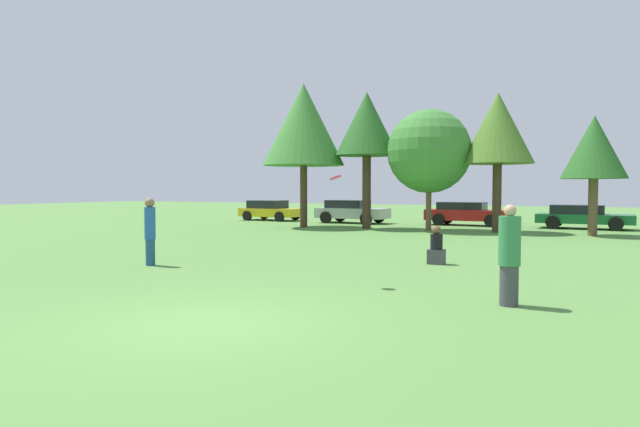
{
  "coord_description": "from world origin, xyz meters",
  "views": [
    {
      "loc": [
        5.09,
        -6.66,
        2.02
      ],
      "look_at": [
        -0.6,
        5.29,
        1.42
      ],
      "focal_mm": 31.27,
      "sensor_mm": 36.0,
      "label": 1
    }
  ],
  "objects_px": {
    "person_thrower": "(150,230)",
    "tree_4": "(594,148)",
    "person_catcher": "(509,255)",
    "tree_0": "(304,125)",
    "parked_car_green": "(582,216)",
    "bystander_sitting": "(436,248)",
    "tree_2": "(429,151)",
    "tree_1": "(367,125)",
    "parked_car_red": "(467,213)",
    "frisbee": "(335,178)",
    "parked_car_silver": "(351,211)",
    "tree_3": "(498,129)",
    "parked_car_yellow": "(270,210)"
  },
  "relations": [
    {
      "from": "person_thrower",
      "to": "parked_car_yellow",
      "type": "bearing_deg",
      "value": 119.38
    },
    {
      "from": "person_catcher",
      "to": "parked_car_red",
      "type": "bearing_deg",
      "value": -69.8
    },
    {
      "from": "tree_0",
      "to": "parked_car_green",
      "type": "distance_m",
      "value": 14.69
    },
    {
      "from": "tree_2",
      "to": "tree_0",
      "type": "bearing_deg",
      "value": -174.62
    },
    {
      "from": "parked_car_green",
      "to": "tree_4",
      "type": "bearing_deg",
      "value": -81.9
    },
    {
      "from": "frisbee",
      "to": "tree_2",
      "type": "height_order",
      "value": "tree_2"
    },
    {
      "from": "person_catcher",
      "to": "parked_car_green",
      "type": "relative_size",
      "value": 0.38
    },
    {
      "from": "parked_car_green",
      "to": "person_catcher",
      "type": "bearing_deg",
      "value": -90.19
    },
    {
      "from": "tree_4",
      "to": "parked_car_green",
      "type": "relative_size",
      "value": 1.13
    },
    {
      "from": "frisbee",
      "to": "parked_car_silver",
      "type": "bearing_deg",
      "value": 111.34
    },
    {
      "from": "person_catcher",
      "to": "tree_2",
      "type": "relative_size",
      "value": 0.3
    },
    {
      "from": "tree_0",
      "to": "tree_3",
      "type": "height_order",
      "value": "tree_0"
    },
    {
      "from": "frisbee",
      "to": "tree_0",
      "type": "bearing_deg",
      "value": 119.37
    },
    {
      "from": "tree_2",
      "to": "frisbee",
      "type": "bearing_deg",
      "value": -82.57
    },
    {
      "from": "person_catcher",
      "to": "parked_car_green",
      "type": "distance_m",
      "value": 20.62
    },
    {
      "from": "bystander_sitting",
      "to": "parked_car_red",
      "type": "bearing_deg",
      "value": 97.99
    },
    {
      "from": "tree_3",
      "to": "parked_car_silver",
      "type": "height_order",
      "value": "tree_3"
    },
    {
      "from": "person_thrower",
      "to": "tree_4",
      "type": "relative_size",
      "value": 0.35
    },
    {
      "from": "parked_car_green",
      "to": "parked_car_yellow",
      "type": "bearing_deg",
      "value": -176.2
    },
    {
      "from": "frisbee",
      "to": "tree_2",
      "type": "relative_size",
      "value": 0.05
    },
    {
      "from": "tree_4",
      "to": "parked_car_green",
      "type": "distance_m",
      "value": 5.29
    },
    {
      "from": "tree_0",
      "to": "tree_4",
      "type": "xyz_separation_m",
      "value": [
        13.42,
        0.72,
        -1.55
      ]
    },
    {
      "from": "tree_4",
      "to": "parked_car_red",
      "type": "bearing_deg",
      "value": 144.13
    },
    {
      "from": "frisbee",
      "to": "parked_car_silver",
      "type": "height_order",
      "value": "frisbee"
    },
    {
      "from": "person_thrower",
      "to": "tree_4",
      "type": "height_order",
      "value": "tree_4"
    },
    {
      "from": "tree_2",
      "to": "parked_car_silver",
      "type": "distance_m",
      "value": 7.35
    },
    {
      "from": "bystander_sitting",
      "to": "tree_4",
      "type": "height_order",
      "value": "tree_4"
    },
    {
      "from": "tree_0",
      "to": "tree_2",
      "type": "height_order",
      "value": "tree_0"
    },
    {
      "from": "tree_4",
      "to": "tree_2",
      "type": "bearing_deg",
      "value": -179.03
    },
    {
      "from": "frisbee",
      "to": "tree_0",
      "type": "height_order",
      "value": "tree_0"
    },
    {
      "from": "tree_4",
      "to": "parked_car_silver",
      "type": "bearing_deg",
      "value": 163.81
    },
    {
      "from": "tree_2",
      "to": "parked_car_yellow",
      "type": "height_order",
      "value": "tree_2"
    },
    {
      "from": "bystander_sitting",
      "to": "tree_3",
      "type": "relative_size",
      "value": 0.16
    },
    {
      "from": "person_thrower",
      "to": "person_catcher",
      "type": "distance_m",
      "value": 9.17
    },
    {
      "from": "tree_2",
      "to": "parked_car_red",
      "type": "distance_m",
      "value": 5.56
    },
    {
      "from": "tree_0",
      "to": "parked_car_yellow",
      "type": "distance_m",
      "value": 8.12
    },
    {
      "from": "bystander_sitting",
      "to": "parked_car_yellow",
      "type": "height_order",
      "value": "parked_car_yellow"
    },
    {
      "from": "tree_4",
      "to": "tree_1",
      "type": "bearing_deg",
      "value": -179.22
    },
    {
      "from": "tree_3",
      "to": "parked_car_silver",
      "type": "xyz_separation_m",
      "value": [
        -8.6,
        3.44,
        -4.01
      ]
    },
    {
      "from": "tree_2",
      "to": "parked_car_red",
      "type": "relative_size",
      "value": 1.27
    },
    {
      "from": "parked_car_yellow",
      "to": "tree_2",
      "type": "bearing_deg",
      "value": -17.36
    },
    {
      "from": "person_thrower",
      "to": "tree_3",
      "type": "bearing_deg",
      "value": 74.24
    },
    {
      "from": "bystander_sitting",
      "to": "tree_3",
      "type": "xyz_separation_m",
      "value": [
        -0.1,
        11.82,
        4.29
      ]
    },
    {
      "from": "person_catcher",
      "to": "frisbee",
      "type": "distance_m",
      "value": 3.86
    },
    {
      "from": "tree_0",
      "to": "person_catcher",
      "type": "bearing_deg",
      "value": -52.51
    },
    {
      "from": "parked_car_silver",
      "to": "parked_car_green",
      "type": "distance_m",
      "value": 12.16
    },
    {
      "from": "tree_2",
      "to": "tree_4",
      "type": "relative_size",
      "value": 1.13
    },
    {
      "from": "bystander_sitting",
      "to": "tree_0",
      "type": "xyz_separation_m",
      "value": [
        -9.56,
        10.9,
        4.84
      ]
    },
    {
      "from": "bystander_sitting",
      "to": "person_catcher",
      "type": "bearing_deg",
      "value": -62.93
    },
    {
      "from": "tree_2",
      "to": "parked_car_silver",
      "type": "height_order",
      "value": "tree_2"
    }
  ]
}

